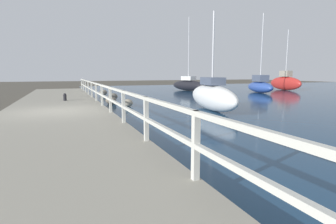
{
  "coord_description": "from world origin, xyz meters",
  "views": [
    {
      "loc": [
        0.33,
        -12.08,
        1.94
      ],
      "look_at": [
        4.34,
        -2.08,
        0.35
      ],
      "focal_mm": 28.0,
      "sensor_mm": 36.0,
      "label": 1
    }
  ],
  "objects": [
    {
      "name": "sailboat_white",
      "position": [
        7.67,
        -0.06,
        0.73
      ],
      "size": [
        2.06,
        5.73,
        5.09
      ],
      "rotation": [
        0.0,
        0.0,
        -0.16
      ],
      "color": "white",
      "rests_on": "water_surface"
    },
    {
      "name": "boulder_near_dock",
      "position": [
        3.12,
        4.69,
        0.25
      ],
      "size": [
        0.66,
        0.6,
        0.5
      ],
      "color": "slate",
      "rests_on": "ground"
    },
    {
      "name": "sailboat_red",
      "position": [
        24.63,
        11.49,
        0.9
      ],
      "size": [
        1.56,
        5.1,
        6.9
      ],
      "rotation": [
        0.0,
        0.0,
        -0.1
      ],
      "color": "red",
      "rests_on": "water_surface"
    },
    {
      "name": "boulder_water_edge",
      "position": [
        3.72,
        7.31,
        0.26
      ],
      "size": [
        0.68,
        0.61,
        0.51
      ],
      "color": "#666056",
      "rests_on": "ground"
    },
    {
      "name": "boulder_far_strip",
      "position": [
        3.62,
        11.58,
        0.26
      ],
      "size": [
        0.69,
        0.62,
        0.52
      ],
      "color": "slate",
      "rests_on": "ground"
    },
    {
      "name": "ground_plane",
      "position": [
        0.0,
        0.0,
        0.0
      ],
      "size": [
        120.0,
        120.0,
        0.0
      ],
      "primitive_type": "plane",
      "color": "#4C473D"
    },
    {
      "name": "sailboat_black",
      "position": [
        13.57,
        14.73,
        0.69
      ],
      "size": [
        2.55,
        5.44,
        8.04
      ],
      "rotation": [
        0.0,
        0.0,
        0.26
      ],
      "color": "black",
      "rests_on": "water_surface"
    },
    {
      "name": "railing",
      "position": [
        2.12,
        -0.0,
        1.06
      ],
      "size": [
        0.1,
        32.5,
        1.06
      ],
      "color": "beige",
      "rests_on": "dock_walkway"
    },
    {
      "name": "mooring_bollard",
      "position": [
        0.41,
        4.56,
        0.56
      ],
      "size": [
        0.19,
        0.19,
        0.44
      ],
      "color": "black",
      "rests_on": "dock_walkway"
    },
    {
      "name": "boulder_upstream",
      "position": [
        3.8,
        2.94,
        0.23
      ],
      "size": [
        0.61,
        0.55,
        0.46
      ],
      "color": "gray",
      "rests_on": "ground"
    },
    {
      "name": "dock_walkway",
      "position": [
        0.0,
        0.0,
        0.17
      ],
      "size": [
        4.44,
        36.0,
        0.34
      ],
      "color": "gray",
      "rests_on": "ground"
    },
    {
      "name": "sailboat_blue",
      "position": [
        19.0,
        9.27,
        0.72
      ],
      "size": [
        2.55,
        4.95,
        7.8
      ],
      "rotation": [
        0.0,
        0.0,
        -0.26
      ],
      "color": "#2D4C9E",
      "rests_on": "water_surface"
    }
  ]
}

